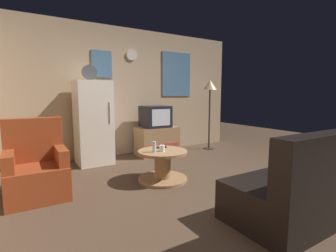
# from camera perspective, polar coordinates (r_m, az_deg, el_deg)

# --- Properties ---
(ground_plane) EXTENTS (12.00, 12.00, 0.00)m
(ground_plane) POSITION_cam_1_polar(r_m,az_deg,el_deg) (3.43, 7.06, -14.24)
(ground_plane) COLOR #4C3828
(wall_with_art) EXTENTS (5.20, 0.12, 2.61)m
(wall_with_art) POSITION_cam_1_polar(r_m,az_deg,el_deg) (5.34, -9.20, 7.75)
(wall_with_art) COLOR tan
(wall_with_art) RESTS_ON ground_plane
(fridge) EXTENTS (0.60, 0.62, 1.77)m
(fridge) POSITION_cam_1_polar(r_m,az_deg,el_deg) (4.68, -16.89, 0.79)
(fridge) COLOR silver
(fridge) RESTS_ON ground_plane
(tv_stand) EXTENTS (0.84, 0.53, 0.59)m
(tv_stand) POSITION_cam_1_polar(r_m,az_deg,el_deg) (5.22, -2.61, -3.42)
(tv_stand) COLOR #9E754C
(tv_stand) RESTS_ON ground_plane
(crt_tv) EXTENTS (0.54, 0.51, 0.44)m
(crt_tv) POSITION_cam_1_polar(r_m,az_deg,el_deg) (5.13, -2.96, 2.18)
(crt_tv) COLOR black
(crt_tv) RESTS_ON tv_stand
(standing_lamp) EXTENTS (0.32, 0.32, 1.59)m
(standing_lamp) POSITION_cam_1_polar(r_m,az_deg,el_deg) (5.77, 9.66, 8.14)
(standing_lamp) COLOR #332D28
(standing_lamp) RESTS_ON ground_plane
(coffee_table) EXTENTS (0.72, 0.72, 0.45)m
(coffee_table) POSITION_cam_1_polar(r_m,az_deg,el_deg) (3.67, -1.25, -9.08)
(coffee_table) COLOR #9E754C
(coffee_table) RESTS_ON ground_plane
(wine_glass) EXTENTS (0.05, 0.05, 0.15)m
(wine_glass) POSITION_cam_1_polar(r_m,az_deg,el_deg) (3.50, -3.18, -4.82)
(wine_glass) COLOR silver
(wine_glass) RESTS_ON coffee_table
(mug_ceramic_white) EXTENTS (0.08, 0.08, 0.09)m
(mug_ceramic_white) POSITION_cam_1_polar(r_m,az_deg,el_deg) (3.55, -1.40, -5.15)
(mug_ceramic_white) COLOR silver
(mug_ceramic_white) RESTS_ON coffee_table
(remote_control) EXTENTS (0.15, 0.06, 0.02)m
(remote_control) POSITION_cam_1_polar(r_m,az_deg,el_deg) (3.78, -1.50, -4.92)
(remote_control) COLOR black
(remote_control) RESTS_ON coffee_table
(armchair) EXTENTS (0.68, 0.68, 0.96)m
(armchair) POSITION_cam_1_polar(r_m,az_deg,el_deg) (3.49, -28.11, -8.85)
(armchair) COLOR maroon
(armchair) RESTS_ON ground_plane
(couch) EXTENTS (1.70, 0.80, 0.92)m
(couch) POSITION_cam_1_polar(r_m,az_deg,el_deg) (2.99, 29.82, -12.08)
(couch) COLOR black
(couch) RESTS_ON ground_plane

